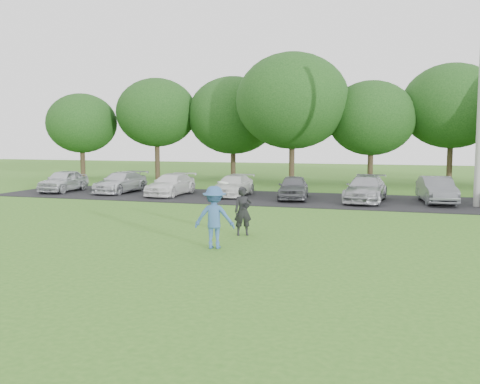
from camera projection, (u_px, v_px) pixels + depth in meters
The scene contains 6 objects.
ground at pixel (202, 252), 14.49m from camera, with size 100.00×100.00×0.00m, color #356C1F.
parking_lot at pixel (296, 199), 26.84m from camera, with size 32.00×6.50×0.03m, color black.
frisbee_player at pixel (214, 217), 14.94m from camera, with size 1.23×0.83×1.91m.
camera_bystander at pixel (243, 211), 16.92m from camera, with size 0.67×0.58×1.55m.
parked_cars at pixel (310, 188), 26.46m from camera, with size 28.69×4.59×1.25m.
tree_row at pixel (348, 110), 35.17m from camera, with size 42.39×9.85×8.64m.
Camera 1 is at (5.20, -13.30, 3.11)m, focal length 40.00 mm.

